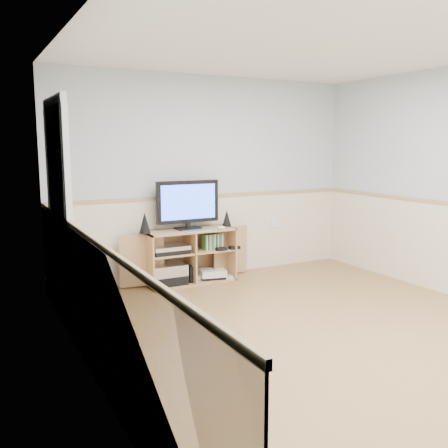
{
  "coord_description": "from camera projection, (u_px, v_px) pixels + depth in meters",
  "views": [
    {
      "loc": [
        -2.74,
        -3.4,
        1.65
      ],
      "look_at": [
        -0.32,
        1.2,
        0.83
      ],
      "focal_mm": 40.0,
      "sensor_mm": 36.0,
      "label": 1
    }
  ],
  "objects": [
    {
      "name": "room",
      "position": [
        308.0,
        196.0,
        4.38
      ],
      "size": [
        4.04,
        4.54,
        2.54
      ],
      "color": "tan",
      "rests_on": "ground"
    },
    {
      "name": "wall_outlet",
      "position": [
        275.0,
        223.0,
        6.8
      ],
      "size": [
        0.12,
        0.03,
        0.12
      ],
      "primitive_type": "cube",
      "color": "white",
      "rests_on": "wall_back"
    },
    {
      "name": "mouse",
      "position": [
        222.0,
        228.0,
        6.02
      ],
      "size": [
        0.1,
        0.07,
        0.04
      ],
      "primitive_type": "ellipsoid",
      "rotation": [
        0.0,
        0.0,
        -0.1
      ],
      "color": "white",
      "rests_on": "media_cabinet"
    },
    {
      "name": "media_cabinet",
      "position": [
        188.0,
        255.0,
        6.08
      ],
      "size": [
        1.69,
        0.41,
        0.65
      ],
      "color": "tan",
      "rests_on": "floor"
    },
    {
      "name": "keyboard",
      "position": [
        197.0,
        231.0,
        5.87
      ],
      "size": [
        0.34,
        0.15,
        0.01
      ],
      "primitive_type": "cube",
      "rotation": [
        0.0,
        0.0,
        0.06
      ],
      "color": "silver",
      "rests_on": "media_cabinet"
    },
    {
      "name": "game_consoles",
      "position": [
        211.0,
        274.0,
        6.19
      ],
      "size": [
        0.46,
        0.32,
        0.11
      ],
      "color": "white",
      "rests_on": "media_cabinet"
    },
    {
      "name": "speaker_left",
      "position": [
        145.0,
        223.0,
        5.73
      ],
      "size": [
        0.13,
        0.13,
        0.24
      ],
      "primitive_type": "cone",
      "color": "black",
      "rests_on": "media_cabinet"
    },
    {
      "name": "monitor",
      "position": [
        188.0,
        203.0,
        5.97
      ],
      "size": [
        0.79,
        0.18,
        0.59
      ],
      "color": "black",
      "rests_on": "media_cabinet"
    },
    {
      "name": "av_components",
      "position": [
        167.0,
        267.0,
        5.91
      ],
      "size": [
        0.52,
        0.33,
        0.47
      ],
      "color": "black",
      "rests_on": "media_cabinet"
    },
    {
      "name": "speaker_right",
      "position": [
        227.0,
        218.0,
        6.22
      ],
      "size": [
        0.11,
        0.11,
        0.21
      ],
      "primitive_type": "cone",
      "color": "black",
      "rests_on": "media_cabinet"
    },
    {
      "name": "game_cases",
      "position": [
        212.0,
        241.0,
        6.12
      ],
      "size": [
        0.24,
        0.13,
        0.19
      ],
      "primitive_type": "cube",
      "color": "#3F8C3F",
      "rests_on": "media_cabinet"
    }
  ]
}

